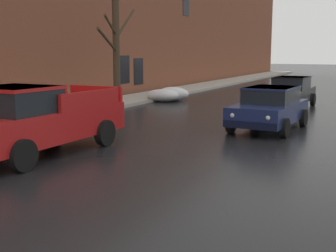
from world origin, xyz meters
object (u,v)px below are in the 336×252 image
(pickup_truck_red_approaching_near_lane, at_px, (34,120))
(bare_tree_mid_block, at_px, (116,46))
(sedan_darkblue_parked_kerbside_close, at_px, (270,107))
(sedan_black_parked_kerbside_mid, at_px, (291,91))

(pickup_truck_red_approaching_near_lane, bearing_deg, bare_tree_mid_block, 109.44)
(pickup_truck_red_approaching_near_lane, distance_m, sedan_darkblue_parked_kerbside_close, 7.70)
(pickup_truck_red_approaching_near_lane, height_order, sedan_darkblue_parked_kerbside_close, pickup_truck_red_approaching_near_lane)
(bare_tree_mid_block, xyz_separation_m, sedan_black_parked_kerbside_mid, (7.00, 4.02, -2.09))
(sedan_darkblue_parked_kerbside_close, height_order, sedan_black_parked_kerbside_mid, same)
(pickup_truck_red_approaching_near_lane, xyz_separation_m, sedan_darkblue_parked_kerbside_close, (4.47, 6.26, -0.13))
(sedan_darkblue_parked_kerbside_close, bearing_deg, pickup_truck_red_approaching_near_lane, -125.55)
(sedan_darkblue_parked_kerbside_close, bearing_deg, sedan_black_parked_kerbside_mid, 94.88)
(bare_tree_mid_block, xyz_separation_m, sedan_darkblue_parked_kerbside_close, (7.55, -2.46, -2.09))
(bare_tree_mid_block, distance_m, pickup_truck_red_approaching_near_lane, 9.45)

